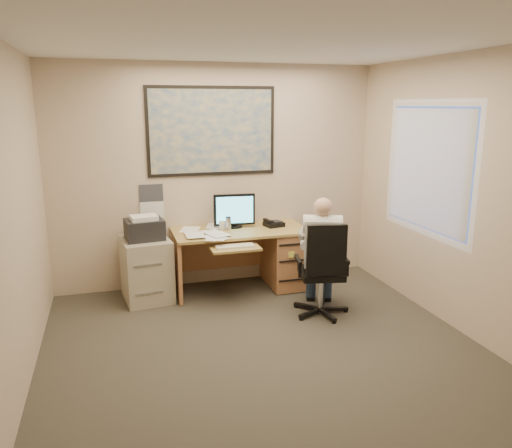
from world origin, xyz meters
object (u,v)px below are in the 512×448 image
object	(u,v)px
desk	(266,251)
person	(320,256)
office_chair	(323,288)
filing_cabinet	(146,264)

from	to	relation	value
desk	person	world-z (taller)	person
office_chair	person	size ratio (longest dim) A/B	0.82
desk	person	xyz separation A→B (m)	(0.31, -0.94, 0.19)
office_chair	person	bearing A→B (deg)	108.97
filing_cabinet	office_chair	xyz separation A→B (m)	(1.78, -0.99, -0.13)
desk	office_chair	world-z (taller)	desk
person	desk	bearing A→B (deg)	129.75
desk	office_chair	xyz separation A→B (m)	(0.32, -1.02, -0.14)
desk	filing_cabinet	xyz separation A→B (m)	(-1.45, -0.03, -0.01)
filing_cabinet	office_chair	world-z (taller)	office_chair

